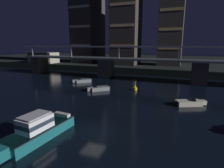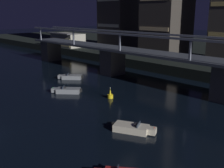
# 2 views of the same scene
# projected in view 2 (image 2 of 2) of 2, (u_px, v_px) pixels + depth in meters

# --- Properties ---
(river_bridge) EXTENTS (82.69, 6.40, 9.38)m
(river_bridge) POSITION_uv_depth(u_px,v_px,m) (160.00, 63.00, 49.59)
(river_bridge) COLOR #4C4944
(river_bridge) RESTS_ON ground
(waterfront_pavilion) EXTENTS (12.40, 7.40, 4.70)m
(waterfront_pavilion) POSITION_uv_depth(u_px,v_px,m) (68.00, 40.00, 90.81)
(waterfront_pavilion) COLOR #B2AD9E
(waterfront_pavilion) RESTS_ON far_riverbank
(speedboat_near_center) EXTENTS (4.96, 3.36, 1.16)m
(speedboat_near_center) POSITION_uv_depth(u_px,v_px,m) (133.00, 128.00, 30.59)
(speedboat_near_center) COLOR beige
(speedboat_near_center) RESTS_ON ground
(speedboat_near_right) EXTENTS (4.49, 4.28, 1.16)m
(speedboat_near_right) POSITION_uv_depth(u_px,v_px,m) (67.00, 90.00, 45.65)
(speedboat_near_right) COLOR gray
(speedboat_near_right) RESTS_ON ground
(speedboat_mid_left) EXTENTS (4.52, 4.24, 1.16)m
(speedboat_mid_left) POSITION_uv_depth(u_px,v_px,m) (71.00, 77.00, 55.32)
(speedboat_mid_left) COLOR gray
(speedboat_mid_left) RESTS_ON ground
(channel_buoy) EXTENTS (0.90, 0.90, 1.76)m
(channel_buoy) POSITION_uv_depth(u_px,v_px,m) (110.00, 95.00, 42.76)
(channel_buoy) COLOR yellow
(channel_buoy) RESTS_ON ground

